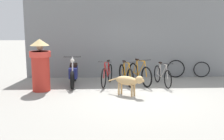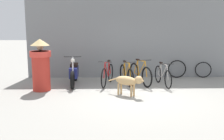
{
  "view_description": "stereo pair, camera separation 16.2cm",
  "coord_description": "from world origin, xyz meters",
  "px_view_note": "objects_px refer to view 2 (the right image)",
  "views": [
    {
      "loc": [
        -1.13,
        -7.49,
        2.07
      ],
      "look_at": [
        -0.77,
        0.81,
        0.65
      ],
      "focal_mm": 42.0,
      "sensor_mm": 36.0,
      "label": 1
    },
    {
      "loc": [
        -0.97,
        -7.5,
        2.07
      ],
      "look_at": [
        -0.77,
        0.81,
        0.65
      ],
      "focal_mm": 42.0,
      "sensor_mm": 36.0,
      "label": 2
    }
  ],
  "objects_px": {
    "bicycle_2": "(140,74)",
    "spare_tire_right": "(203,70)",
    "bicycle_3": "(163,76)",
    "motorcycle": "(74,73)",
    "spare_tire_left": "(177,69)",
    "bicycle_0": "(107,75)",
    "stray_dog": "(128,81)",
    "bicycle_1": "(126,75)",
    "person_in_robes": "(41,64)"
  },
  "relations": [
    {
      "from": "bicycle_2",
      "to": "person_in_robes",
      "type": "height_order",
      "value": "person_in_robes"
    },
    {
      "from": "person_in_robes",
      "to": "spare_tire_right",
      "type": "bearing_deg",
      "value": -118.65
    },
    {
      "from": "motorcycle",
      "to": "spare_tire_left",
      "type": "bearing_deg",
      "value": 104.65
    },
    {
      "from": "motorcycle",
      "to": "stray_dog",
      "type": "relative_size",
      "value": 1.83
    },
    {
      "from": "bicycle_3",
      "to": "spare_tire_right",
      "type": "distance_m",
      "value": 2.34
    },
    {
      "from": "bicycle_3",
      "to": "motorcycle",
      "type": "distance_m",
      "value": 3.1
    },
    {
      "from": "bicycle_0",
      "to": "bicycle_2",
      "type": "relative_size",
      "value": 1.03
    },
    {
      "from": "bicycle_0",
      "to": "motorcycle",
      "type": "distance_m",
      "value": 1.17
    },
    {
      "from": "bicycle_0",
      "to": "person_in_robes",
      "type": "xyz_separation_m",
      "value": [
        -2.12,
        -0.73,
        0.48
      ]
    },
    {
      "from": "bicycle_2",
      "to": "spare_tire_right",
      "type": "distance_m",
      "value": 2.93
    },
    {
      "from": "motorcycle",
      "to": "person_in_robes",
      "type": "bearing_deg",
      "value": -53.54
    },
    {
      "from": "bicycle_2",
      "to": "bicycle_3",
      "type": "height_order",
      "value": "bicycle_2"
    },
    {
      "from": "bicycle_2",
      "to": "bicycle_3",
      "type": "xyz_separation_m",
      "value": [
        0.77,
        -0.15,
        -0.03
      ]
    },
    {
      "from": "bicycle_1",
      "to": "bicycle_3",
      "type": "bearing_deg",
      "value": 70.29
    },
    {
      "from": "bicycle_3",
      "to": "person_in_robes",
      "type": "height_order",
      "value": "person_in_robes"
    },
    {
      "from": "bicycle_2",
      "to": "motorcycle",
      "type": "relative_size",
      "value": 0.84
    },
    {
      "from": "motorcycle",
      "to": "stray_dog",
      "type": "distance_m",
      "value": 2.31
    },
    {
      "from": "stray_dog",
      "to": "spare_tire_right",
      "type": "height_order",
      "value": "stray_dog"
    },
    {
      "from": "bicycle_0",
      "to": "person_in_robes",
      "type": "height_order",
      "value": "person_in_robes"
    },
    {
      "from": "bicycle_1",
      "to": "bicycle_3",
      "type": "relative_size",
      "value": 0.99
    },
    {
      "from": "bicycle_0",
      "to": "motorcycle",
      "type": "xyz_separation_m",
      "value": [
        -1.17,
        0.03,
        0.06
      ]
    },
    {
      "from": "bicycle_2",
      "to": "spare_tire_right",
      "type": "relative_size",
      "value": 2.52
    },
    {
      "from": "bicycle_2",
      "to": "stray_dog",
      "type": "height_order",
      "value": "bicycle_2"
    },
    {
      "from": "spare_tire_right",
      "to": "motorcycle",
      "type": "bearing_deg",
      "value": -166.59
    },
    {
      "from": "bicycle_3",
      "to": "motorcycle",
      "type": "xyz_separation_m",
      "value": [
        -3.09,
        0.15,
        0.08
      ]
    },
    {
      "from": "motorcycle",
      "to": "stray_dog",
      "type": "height_order",
      "value": "motorcycle"
    },
    {
      "from": "bicycle_2",
      "to": "spare_tire_right",
      "type": "bearing_deg",
      "value": 93.97
    },
    {
      "from": "bicycle_0",
      "to": "spare_tire_right",
      "type": "relative_size",
      "value": 2.59
    },
    {
      "from": "motorcycle",
      "to": "person_in_robes",
      "type": "relative_size",
      "value": 1.15
    },
    {
      "from": "bicycle_0",
      "to": "motorcycle",
      "type": "bearing_deg",
      "value": -77.3
    },
    {
      "from": "bicycle_0",
      "to": "person_in_robes",
      "type": "relative_size",
      "value": 0.99
    },
    {
      "from": "bicycle_0",
      "to": "bicycle_1",
      "type": "height_order",
      "value": "bicycle_0"
    },
    {
      "from": "motorcycle",
      "to": "spare_tire_left",
      "type": "distance_m",
      "value": 4.12
    },
    {
      "from": "bicycle_3",
      "to": "spare_tire_right",
      "type": "relative_size",
      "value": 2.55
    },
    {
      "from": "bicycle_1",
      "to": "bicycle_2",
      "type": "xyz_separation_m",
      "value": [
        0.49,
        -0.02,
        0.03
      ]
    },
    {
      "from": "bicycle_3",
      "to": "spare_tire_left",
      "type": "relative_size",
      "value": 2.27
    },
    {
      "from": "bicycle_0",
      "to": "stray_dog",
      "type": "xyz_separation_m",
      "value": [
        0.61,
        -1.45,
        0.08
      ]
    },
    {
      "from": "motorcycle",
      "to": "bicycle_2",
      "type": "bearing_deg",
      "value": 88.18
    },
    {
      "from": "bicycle_0",
      "to": "stray_dog",
      "type": "distance_m",
      "value": 1.57
    },
    {
      "from": "motorcycle",
      "to": "spare_tire_left",
      "type": "xyz_separation_m",
      "value": [
        3.95,
        1.18,
        -0.06
      ]
    },
    {
      "from": "bicycle_0",
      "to": "spare_tire_left",
      "type": "bearing_deg",
      "value": 127.45
    },
    {
      "from": "spare_tire_left",
      "to": "person_in_robes",
      "type": "bearing_deg",
      "value": -158.42
    },
    {
      "from": "bicycle_3",
      "to": "spare_tire_left",
      "type": "height_order",
      "value": "bicycle_3"
    },
    {
      "from": "bicycle_1",
      "to": "person_in_robes",
      "type": "height_order",
      "value": "person_in_robes"
    },
    {
      "from": "spare_tire_left",
      "to": "stray_dog",
      "type": "bearing_deg",
      "value": -129.28
    },
    {
      "from": "bicycle_2",
      "to": "motorcycle",
      "type": "bearing_deg",
      "value": -109.68
    },
    {
      "from": "person_in_robes",
      "to": "bicycle_2",
      "type": "bearing_deg",
      "value": -123.64
    },
    {
      "from": "motorcycle",
      "to": "person_in_robes",
      "type": "height_order",
      "value": "person_in_robes"
    },
    {
      "from": "spare_tire_left",
      "to": "bicycle_2",
      "type": "bearing_deg",
      "value": -144.14
    },
    {
      "from": "bicycle_0",
      "to": "bicycle_3",
      "type": "distance_m",
      "value": 1.93
    }
  ]
}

